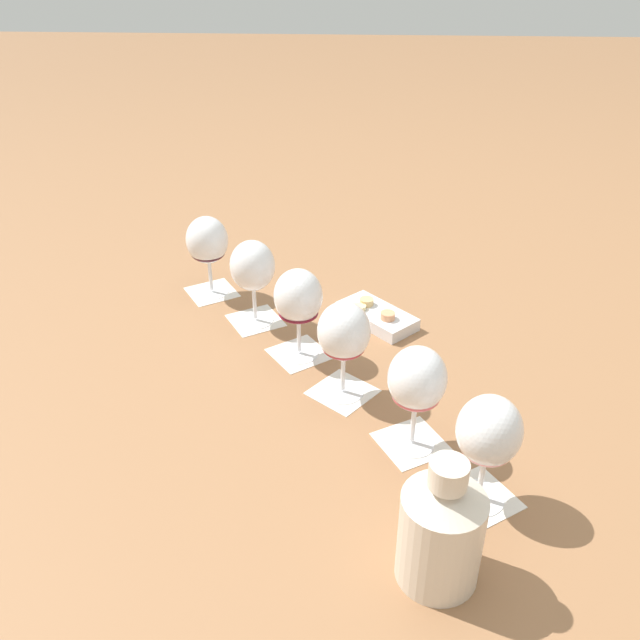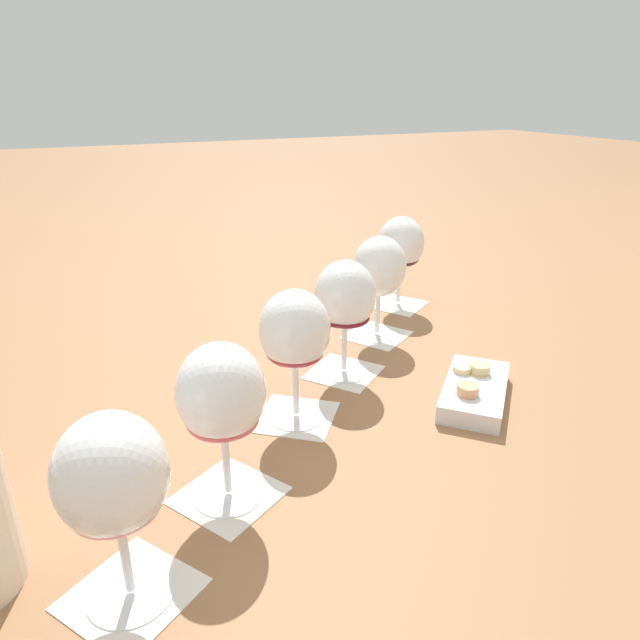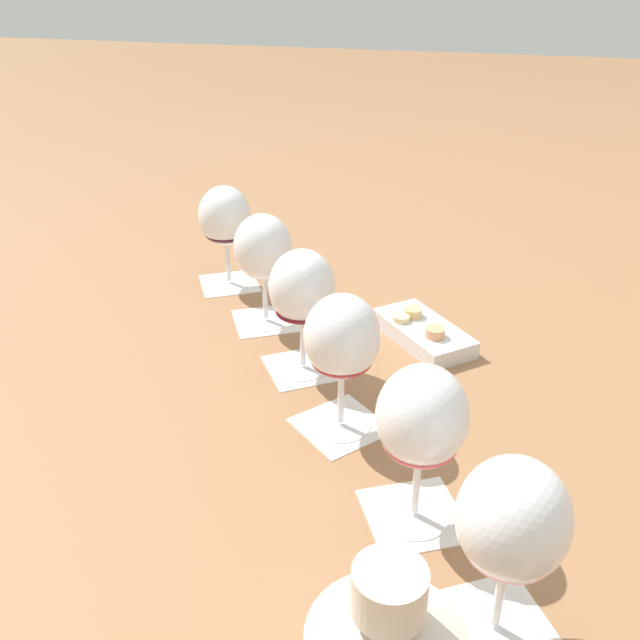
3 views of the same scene
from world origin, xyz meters
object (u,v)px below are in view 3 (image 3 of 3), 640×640
object	(u,v)px
wine_glass_1	(422,423)
wine_glass_2	(342,343)
wine_glass_0	(512,526)
wine_glass_5	(225,221)
wine_glass_4	(263,252)
wine_glass_3	(302,292)
snack_dish	(423,332)

from	to	relation	value
wine_glass_1	wine_glass_2	bearing A→B (deg)	41.71
wine_glass_0	wine_glass_1	xyz separation A→B (m)	(0.11, 0.09, 0.00)
wine_glass_0	wine_glass_5	distance (m)	0.78
wine_glass_1	wine_glass_5	size ratio (longest dim) A/B	1.00
wine_glass_0	wine_glass_4	world-z (taller)	same
wine_glass_0	wine_glass_3	distance (m)	0.46
wine_glass_5	wine_glass_0	bearing A→B (deg)	-139.56
wine_glass_5	snack_dish	size ratio (longest dim) A/B	1.01
snack_dish	wine_glass_5	bearing A→B (deg)	73.90
snack_dish	wine_glass_3	bearing A→B (deg)	130.66
wine_glass_3	wine_glass_2	bearing A→B (deg)	-143.35
snack_dish	wine_glass_1	bearing A→B (deg)	-172.28
snack_dish	wine_glass_4	bearing A→B (deg)	92.41
wine_glass_1	wine_glass_2	xyz separation A→B (m)	(0.13, 0.11, -0.00)
wine_glass_0	wine_glass_2	bearing A→B (deg)	40.02
wine_glass_0	wine_glass_5	world-z (taller)	same
wine_glass_4	wine_glass_5	bearing A→B (deg)	44.57
wine_glass_1	wine_glass_4	size ratio (longest dim) A/B	1.00
wine_glass_0	wine_glass_1	world-z (taller)	same
wine_glass_0	wine_glass_1	bearing A→B (deg)	38.01
wine_glass_0	wine_glass_1	distance (m)	0.14
wine_glass_2	wine_glass_4	bearing A→B (deg)	38.65
wine_glass_4	snack_dish	bearing A→B (deg)	-87.59
wine_glass_1	wine_glass_2	size ratio (longest dim) A/B	1.00
wine_glass_5	wine_glass_2	bearing A→B (deg)	-139.27
wine_glass_4	wine_glass_5	xyz separation A→B (m)	(0.12, 0.11, 0.00)
wine_glass_2	wine_glass_5	world-z (taller)	same
wine_glass_2	wine_glass_3	bearing A→B (deg)	36.65
wine_glass_2	wine_glass_4	size ratio (longest dim) A/B	1.00
wine_glass_1	wine_glass_5	distance (m)	0.63
wine_glass_0	wine_glass_5	xyz separation A→B (m)	(0.59, 0.50, 0.00)
wine_glass_0	snack_dish	size ratio (longest dim) A/B	1.01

